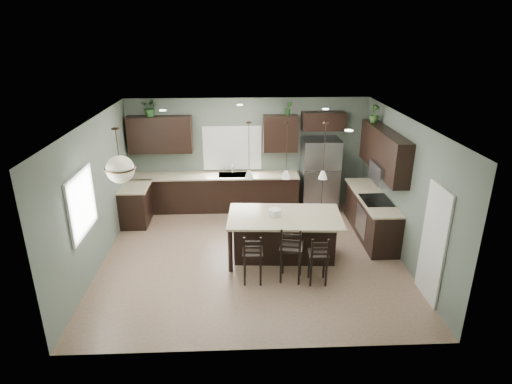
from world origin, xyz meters
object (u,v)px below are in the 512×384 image
object	(u,v)px
bar_stool_left	(253,258)
plant_back_left	(150,107)
serving_dish	(275,212)
bar_stool_right	(318,259)
kitchen_island	(284,237)
bar_stool_center	(291,253)
refrigerator	(320,175)

from	to	relation	value
bar_stool_left	plant_back_left	bearing A→B (deg)	125.75
serving_dish	bar_stool_right	bearing A→B (deg)	-53.18
kitchen_island	bar_stool_right	bearing A→B (deg)	-57.85
kitchen_island	serving_dish	xyz separation A→B (m)	(-0.20, 0.01, 0.53)
bar_stool_center	bar_stool_right	size ratio (longest dim) A/B	1.15
bar_stool_right	plant_back_left	xyz separation A→B (m)	(-3.48, 3.58, 2.14)
refrigerator	plant_back_left	world-z (taller)	plant_back_left
kitchen_island	plant_back_left	size ratio (longest dim) A/B	5.07
plant_back_left	bar_stool_right	bearing A→B (deg)	-45.78
serving_dish	plant_back_left	xyz separation A→B (m)	(-2.77, 2.62, 1.62)
bar_stool_center	plant_back_left	world-z (taller)	plant_back_left
kitchen_island	serving_dish	world-z (taller)	serving_dish
bar_stool_left	plant_back_left	distance (m)	4.70
serving_dish	bar_stool_left	bearing A→B (deg)	-118.12
kitchen_island	plant_back_left	world-z (taller)	plant_back_left
bar_stool_center	bar_stool_right	world-z (taller)	bar_stool_center
kitchen_island	bar_stool_left	size ratio (longest dim) A/B	2.25
serving_dish	bar_stool_center	xyz separation A→B (m)	(0.24, -0.84, -0.44)
kitchen_island	bar_stool_center	xyz separation A→B (m)	(0.04, -0.82, 0.09)
bar_stool_center	plant_back_left	xyz separation A→B (m)	(-3.01, 3.46, 2.07)
refrigerator	plant_back_left	bearing A→B (deg)	177.28
refrigerator	kitchen_island	size ratio (longest dim) A/B	0.83
refrigerator	kitchen_island	world-z (taller)	refrigerator
bar_stool_left	bar_stool_right	distance (m)	1.18
kitchen_island	bar_stool_center	size ratio (longest dim) A/B	2.02
kitchen_island	bar_stool_left	world-z (taller)	bar_stool_left
refrigerator	bar_stool_right	distance (m)	3.47
serving_dish	plant_back_left	bearing A→B (deg)	136.53
bar_stool_right	plant_back_left	distance (m)	5.43
plant_back_left	refrigerator	bearing A→B (deg)	-2.72
bar_stool_left	bar_stool_right	xyz separation A→B (m)	(1.18, -0.08, -0.01)
bar_stool_left	plant_back_left	size ratio (longest dim) A/B	2.25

